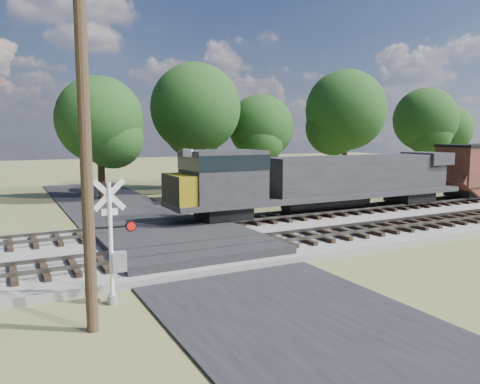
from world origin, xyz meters
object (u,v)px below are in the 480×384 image
crossing_signal_far (213,189)px  utility_pole (85,144)px  equipment_shed (215,181)px  crossing_signal_near (114,253)px

crossing_signal_far → utility_pole: size_ratio=0.46×
crossing_signal_far → equipment_shed: crossing_signal_far is taller
equipment_shed → crossing_signal_far: bearing=-103.7°
crossing_signal_near → equipment_shed: bearing=65.1°
utility_pole → equipment_shed: bearing=47.1°
utility_pole → equipment_shed: size_ratio=1.71×
crossing_signal_near → crossing_signal_far: size_ratio=0.91×
utility_pole → crossing_signal_far: bearing=44.2°
crossing_signal_near → crossing_signal_far: crossing_signal_far is taller
utility_pole → crossing_signal_near: bearing=49.8°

